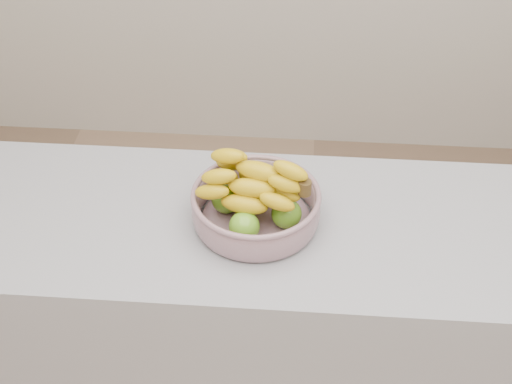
# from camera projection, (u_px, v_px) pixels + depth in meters

# --- Properties ---
(counter) EXTENTS (2.00, 0.60, 0.90)m
(counter) POSITION_uv_depth(u_px,v_px,m) (314.00, 335.00, 2.15)
(counter) COLOR #9E9EA6
(counter) RESTS_ON ground
(fruit_bowl) EXTENTS (0.33, 0.33, 0.19)m
(fruit_bowl) POSITION_uv_depth(u_px,v_px,m) (256.00, 203.00, 1.83)
(fruit_bowl) COLOR #919AAE
(fruit_bowl) RESTS_ON counter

